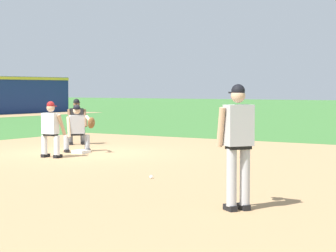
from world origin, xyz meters
TOP-DOWN VIEW (x-y plane):
  - ground_plane at (0.00, 0.00)m, footprint 160.00×160.00m
  - infield_dirt_patch at (-2.62, -3.74)m, footprint 18.00×18.00m
  - first_base_bag at (0.00, 0.00)m, footprint 0.38×0.38m
  - baseball at (-3.14, -4.50)m, footprint 0.07×0.07m
  - pitcher at (-5.21, -7.46)m, footprint 0.84×0.56m
  - first_baseman at (0.17, 0.25)m, footprint 0.73×1.08m
  - baserunner at (-1.32, -0.11)m, footprint 0.47×0.62m
  - umpire at (2.03, 1.91)m, footprint 0.68×0.65m

SIDE VIEW (x-z plane):
  - ground_plane at x=0.00m, z-range 0.00..0.00m
  - infield_dirt_patch at x=-2.62m, z-range 0.00..0.01m
  - baseball at x=-3.14m, z-range 0.00..0.07m
  - first_base_bag at x=0.00m, z-range 0.00..0.09m
  - first_baseman at x=0.17m, z-range 0.06..1.40m
  - baserunner at x=-1.32m, z-range 0.06..1.52m
  - umpire at x=2.03m, z-range 0.06..1.52m
  - pitcher at x=-5.21m, z-range 0.13..1.99m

